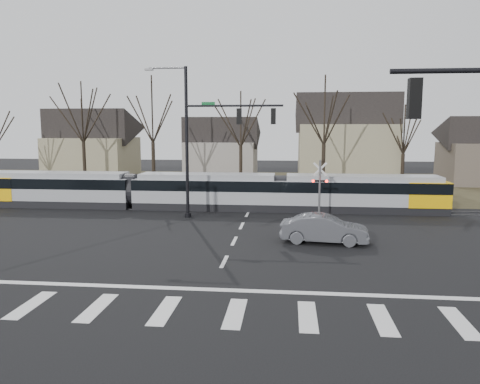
# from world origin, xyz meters

# --- Properties ---
(ground) EXTENTS (140.00, 140.00, 0.00)m
(ground) POSITION_xyz_m (0.00, 0.00, 0.00)
(ground) COLOR black
(grass_verge) EXTENTS (140.00, 28.00, 0.01)m
(grass_verge) POSITION_xyz_m (0.00, 32.00, 0.01)
(grass_verge) COLOR #38331E
(grass_verge) RESTS_ON ground
(crosswalk) EXTENTS (27.00, 2.60, 0.01)m
(crosswalk) POSITION_xyz_m (0.00, -4.00, 0.01)
(crosswalk) COLOR silver
(crosswalk) RESTS_ON ground
(stop_line) EXTENTS (28.00, 0.35, 0.01)m
(stop_line) POSITION_xyz_m (0.00, -1.80, 0.01)
(stop_line) COLOR silver
(stop_line) RESTS_ON ground
(lane_dashes) EXTENTS (0.18, 30.00, 0.01)m
(lane_dashes) POSITION_xyz_m (0.00, 16.00, 0.01)
(lane_dashes) COLOR silver
(lane_dashes) RESTS_ON ground
(rail_pair) EXTENTS (90.00, 1.52, 0.06)m
(rail_pair) POSITION_xyz_m (0.00, 15.80, 0.03)
(rail_pair) COLOR #59595E
(rail_pair) RESTS_ON ground
(tram) EXTENTS (35.53, 2.64, 2.69)m
(tram) POSITION_xyz_m (-3.40, 16.00, 1.47)
(tram) COLOR gray
(tram) RESTS_ON ground
(sedan) EXTENTS (2.66, 5.01, 1.53)m
(sedan) POSITION_xyz_m (4.86, 6.12, 0.77)
(sedan) COLOR #4B4C52
(sedan) RESTS_ON ground
(signal_pole_far) EXTENTS (9.28, 0.44, 10.20)m
(signal_pole_far) POSITION_xyz_m (-2.41, 12.50, 5.70)
(signal_pole_far) COLOR black
(signal_pole_far) RESTS_ON ground
(rail_crossing_signal) EXTENTS (1.08, 0.36, 4.00)m
(rail_crossing_signal) POSITION_xyz_m (5.00, 12.79, 1.89)
(rail_crossing_signal) COLOR #59595B
(rail_crossing_signal) RESTS_ON ground
(tree_row) EXTENTS (59.20, 7.20, 10.00)m
(tree_row) POSITION_xyz_m (2.00, 26.00, 5.00)
(tree_row) COLOR black
(tree_row) RESTS_ON ground
(house_a) EXTENTS (9.72, 8.64, 8.60)m
(house_a) POSITION_xyz_m (-20.00, 34.00, 4.46)
(house_a) COLOR gray
(house_a) RESTS_ON ground
(house_b) EXTENTS (8.64, 7.56, 7.65)m
(house_b) POSITION_xyz_m (-5.00, 36.00, 3.97)
(house_b) COLOR gray
(house_b) RESTS_ON ground
(house_c) EXTENTS (10.80, 8.64, 10.10)m
(house_c) POSITION_xyz_m (9.00, 33.00, 5.23)
(house_c) COLOR gray
(house_c) RESTS_ON ground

